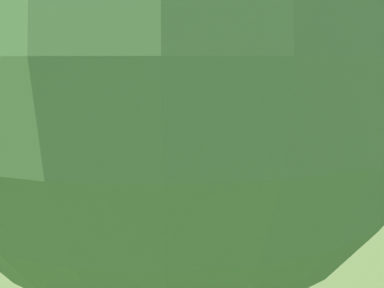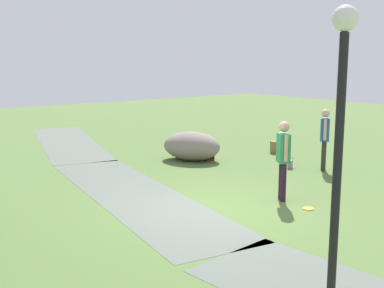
{
  "view_description": "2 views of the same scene",
  "coord_description": "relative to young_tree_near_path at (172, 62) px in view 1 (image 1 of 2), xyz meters",
  "views": [
    {
      "loc": [
        9.72,
        7.92,
        3.32
      ],
      "look_at": [
        1.04,
        -0.36,
        1.12
      ],
      "focal_mm": 43.09,
      "sensor_mm": 36.0,
      "label": 1
    },
    {
      "loc": [
        -7.85,
        6.51,
        3.24
      ],
      "look_at": [
        1.46,
        -0.5,
        1.15
      ],
      "focal_mm": 45.97,
      "sensor_mm": 36.0,
      "label": 2
    }
  ],
  "objects": [
    {
      "name": "footpath_segment_mid",
      "position": [
        -6.09,
        -5.31,
        -3.31
      ],
      "size": [
        8.2,
        3.11,
        0.01
      ],
      "color": "#586057",
      "rests_on": "ground"
    },
    {
      "name": "backpack_by_boulder",
      "position": [
        -4.06,
        -9.2,
        -3.12
      ],
      "size": [
        0.35,
        0.34,
        0.4
      ],
      "color": "#5A251B",
      "rests_on": "ground"
    },
    {
      "name": "man_near_boulder",
      "position": [
        -9.89,
        -11.75,
        -2.38
      ],
      "size": [
        0.48,
        0.37,
        1.62
      ],
      "color": "#345972",
      "rests_on": "ground"
    },
    {
      "name": "footpath_segment_near",
      "position": [
        -14.03,
        -5.16,
        -3.31
      ],
      "size": [
        8.16,
        2.82,
        0.01
      ],
      "color": "#586057",
      "rests_on": "ground"
    },
    {
      "name": "handbag_on_grass",
      "position": [
        -6.3,
        -10.43,
        -3.17
      ],
      "size": [
        0.38,
        0.38,
        0.31
      ],
      "color": "gray",
      "rests_on": "ground"
    },
    {
      "name": "lawn_boulder",
      "position": [
        -3.69,
        -8.76,
        -2.86
      ],
      "size": [
        2.24,
        1.97,
        0.9
      ],
      "color": "gray",
      "rests_on": "ground"
    },
    {
      "name": "lamp_post",
      "position": [
        -12.6,
        -4.08,
        -1.0
      ],
      "size": [
        0.28,
        0.28,
        3.77
      ],
      "color": "black",
      "rests_on": "ground"
    },
    {
      "name": "spare_backpack_on_lawn",
      "position": [
        -4.42,
        -11.72,
        -3.12
      ],
      "size": [
        0.35,
        0.35,
        0.4
      ],
      "color": "olive",
      "rests_on": "ground"
    },
    {
      "name": "ground_plane",
      "position": [
        -8.0,
        -6.13,
        -3.31
      ],
      "size": [
        48.0,
        48.0,
        0.0
      ],
      "primitive_type": "plane",
      "color": "#536E37"
    },
    {
      "name": "young_tree_near_path",
      "position": [
        0.0,
        0.0,
        0.0
      ],
      "size": [
        2.64,
        2.64,
        4.65
      ],
      "color": "brown",
      "rests_on": "ground"
    },
    {
      "name": "woman_with_handbag",
      "position": [
        -7.1,
        -10.94,
        -2.28
      ],
      "size": [
        0.42,
        0.43,
        1.77
      ],
      "color": "#2A2C1F",
      "rests_on": "ground"
    },
    {
      "name": "passerby_on_path",
      "position": [
        -8.46,
        -7.75,
        -2.24
      ],
      "size": [
        0.45,
        0.4,
        1.82
      ],
      "color": "#2B152B",
      "rests_on": "ground"
    },
    {
      "name": "frisbee_on_grass",
      "position": [
        -9.26,
        -7.73,
        -3.3
      ],
      "size": [
        0.24,
        0.24,
        0.02
      ],
      "color": "gold",
      "rests_on": "ground"
    }
  ]
}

